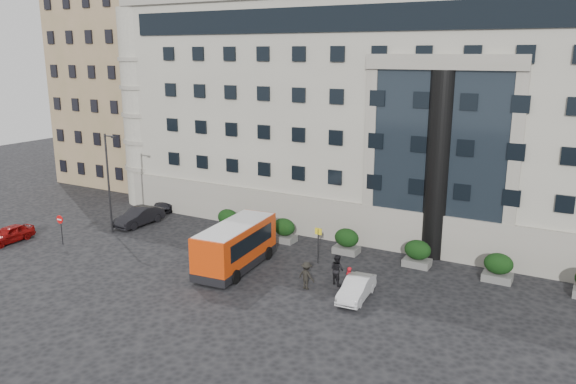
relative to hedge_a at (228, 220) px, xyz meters
The scene contains 23 objects.
ground 8.81m from the hedge_a, 62.85° to the right, with size 120.00×120.00×0.00m, color black.
civic_building 19.15m from the hedge_a, 54.85° to the left, with size 44.00×24.00×18.00m, color gray.
entrance_column 17.13m from the hedge_a, ahead, with size 1.80×1.80×13.00m, color black.
apartment_near 25.12m from the hedge_a, 148.62° to the left, with size 14.00×14.00×20.00m, color olive.
apartment_far 39.27m from the hedge_a, 127.29° to the left, with size 13.00×13.00×22.00m, color #7C5D48.
hedge_a is the anchor object (origin of this frame).
hedge_b 5.20m from the hedge_a, ahead, with size 1.80×1.26×1.84m.
hedge_c 10.40m from the hedge_a, ahead, with size 1.80×1.26×1.84m.
hedge_d 15.60m from the hedge_a, ahead, with size 1.80×1.26×1.84m.
hedge_e 20.80m from the hedge_a, ahead, with size 1.80×1.26×1.84m.
street_lamp 9.89m from the hedge_a, 148.84° to the right, with size 1.16×0.18×8.00m.
bus_stop_sign 9.94m from the hedge_a, 16.42° to the right, with size 0.50×0.08×2.52m.
no_entry_sign 12.64m from the hedge_a, 135.52° to the right, with size 0.64×0.16×2.32m.
minibus 8.11m from the hedge_a, 51.03° to the right, with size 3.29×7.54×3.06m.
red_truck 14.79m from the hedge_a, 156.23° to the left, with size 2.57×4.84×2.51m.
parked_car_a 16.65m from the hedge_a, 141.35° to the right, with size 1.53×3.81×1.30m, color maroon.
parked_car_b 7.83m from the hedge_a, 163.44° to the right, with size 1.58×4.53×1.49m, color black.
parked_car_c 9.04m from the hedge_a, 158.53° to the left, with size 1.86×4.58×1.33m, color black.
parked_car_d 15.37m from the hedge_a, 147.76° to the left, with size 2.49×5.39×1.50m, color black.
white_taxi 15.57m from the hedge_a, 25.91° to the right, with size 1.35×3.86×1.27m, color silver.
pedestrian_a 14.55m from the hedge_a, 24.59° to the right, with size 0.57×0.38×1.57m, color #A81019.
pedestrian_b 13.30m from the hedge_a, 24.16° to the right, with size 0.95×0.74×1.95m, color black.
pedestrian_c 12.90m from the hedge_a, 33.09° to the right, with size 1.13×0.65×1.75m, color black.
Camera 1 is at (21.48, -27.64, 14.11)m, focal length 35.00 mm.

